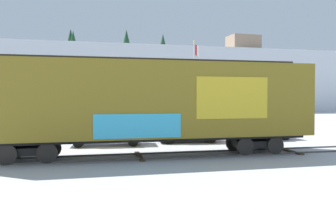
{
  "coord_description": "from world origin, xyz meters",
  "views": [
    {
      "loc": [
        -2.69,
        -15.92,
        2.96
      ],
      "look_at": [
        1.14,
        1.09,
        2.56
      ],
      "focal_mm": 34.42,
      "sensor_mm": 36.0,
      "label": 1
    }
  ],
  "objects": [
    {
      "name": "ground_plane",
      "position": [
        0.0,
        0.0,
        0.0
      ],
      "size": [
        260.0,
        260.0,
        0.0
      ],
      "primitive_type": "plane",
      "color": "#B2B5BC"
    },
    {
      "name": "track",
      "position": [
        -2.07,
        0.02,
        0.04
      ],
      "size": [
        60.01,
        2.86,
        0.08
      ],
      "color": "#4C4742",
      "rests_on": "ground_plane"
    },
    {
      "name": "freight_car",
      "position": [
        -0.02,
        -0.0,
        2.79
      ],
      "size": [
        16.52,
        3.19,
        4.93
      ],
      "color": "olive",
      "rests_on": "ground_plane"
    },
    {
      "name": "flagpole",
      "position": [
        5.34,
        9.5,
        4.98
      ],
      "size": [
        0.89,
        1.35,
        7.62
      ],
      "color": "silver",
      "rests_on": "ground_plane"
    },
    {
      "name": "hillside",
      "position": [
        -0.0,
        57.23,
        6.44
      ],
      "size": [
        129.54,
        30.33,
        17.0
      ],
      "color": "silver",
      "rests_on": "ground_plane"
    },
    {
      "name": "parked_car_white",
      "position": [
        -2.11,
        4.46,
        0.84
      ],
      "size": [
        4.82,
        2.24,
        1.63
      ],
      "color": "silver",
      "rests_on": "ground_plane"
    },
    {
      "name": "parked_car_black",
      "position": [
        3.2,
        4.71,
        0.86
      ],
      "size": [
        4.27,
        2.16,
        1.7
      ],
      "color": "black",
      "rests_on": "ground_plane"
    },
    {
      "name": "parked_car_red",
      "position": [
        8.64,
        4.8,
        0.8
      ],
      "size": [
        4.37,
        2.0,
        1.61
      ],
      "color": "#B21E1E",
      "rests_on": "ground_plane"
    }
  ]
}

